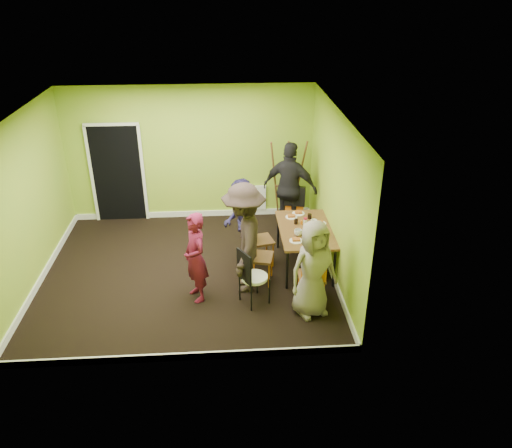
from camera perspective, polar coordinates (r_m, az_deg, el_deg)
The scene contains 28 objects.
ground at distance 8.90m, azimuth -7.70°, elevation -5.43°, with size 5.00×5.00×0.00m, color black.
room_walls at distance 8.45m, azimuth -8.25°, elevation 0.38°, with size 5.04×4.54×2.82m.
dining_table at distance 8.69m, azimuth 5.64°, elevation -0.84°, with size 0.90×1.50×0.75m.
chair_left_far at distance 8.76m, azimuth -0.01°, elevation -1.38°, with size 0.51×0.51×1.01m.
chair_left_near at distance 8.29m, azimuth -0.12°, elevation -3.17°, with size 0.50×0.50×1.01m.
chair_back_end at distance 9.82m, azimuth 4.42°, elevation 2.59°, with size 0.49×0.54×0.97m.
chair_front_end at distance 7.78m, azimuth 6.48°, elevation -5.69°, with size 0.42×0.43×0.99m.
chair_bentwood at distance 7.75m, azimuth -0.60°, elevation -5.80°, with size 0.52×0.51×0.97m.
easel at distance 10.05m, azimuth 3.59°, elevation 4.57°, with size 0.74×0.69×1.84m.
plate_near_left at distance 9.03m, azimuth 4.06°, elevation 0.80°, with size 0.21×0.21×0.01m, color white.
plate_near_right at distance 8.25m, azimuth 4.60°, elevation -1.92°, with size 0.22×0.22×0.01m, color white.
plate_far_back at distance 9.18m, azimuth 4.87°, elevation 1.21°, with size 0.23×0.23×0.01m, color white.
plate_far_front at distance 8.15m, azimuth 6.29°, elevation -2.42°, with size 0.24×0.24×0.01m, color white.
plate_wall_back at distance 8.85m, azimuth 7.26°, elevation 0.06°, with size 0.24×0.24×0.01m, color white.
plate_wall_front at distance 8.52m, azimuth 7.55°, elevation -1.10°, with size 0.26×0.26×0.01m, color white.
thermos at distance 8.59m, azimuth 5.63°, elevation -0.06°, with size 0.06×0.06×0.20m, color white.
blue_bottle at distance 8.42m, azimuth 7.50°, elevation -0.71°, with size 0.08×0.08×0.21m, color #183FB6.
orange_bottle at distance 8.79m, azimuth 5.23°, elevation 0.19°, with size 0.04×0.04×0.08m, color orange.
glass_mid at distance 8.79m, azimuth 4.59°, elevation 0.29°, with size 0.07×0.07×0.09m, color black.
glass_back at distance 9.00m, azimuth 6.14°, elevation 0.87°, with size 0.07×0.07×0.09m, color black.
glass_front at distance 8.26m, azimuth 6.70°, elevation -1.69°, with size 0.07×0.07×0.09m, color black.
cup_a at distance 8.41m, azimuth 4.83°, elevation -0.98°, with size 0.13×0.13×0.11m, color white.
cup_b at distance 8.78m, azimuth 6.62°, elevation 0.18°, with size 0.11×0.11×0.10m, color white.
person_standing at distance 7.83m, azimuth -6.93°, elevation -3.83°, with size 0.54×0.36×1.49m, color maroon.
person_left_far at distance 8.69m, azimuth -1.73°, elevation 0.07°, with size 0.78×0.61×1.60m, color #1B1637.
person_left_near at distance 7.94m, azimuth -1.38°, elevation -1.67°, with size 1.20×0.69×1.85m, color black.
person_back_end at distance 9.80m, azimuth 3.91°, elevation 4.08°, with size 1.09×0.45×1.86m, color black.
person_front_end at distance 7.48m, azimuth 6.55°, elevation -5.14°, with size 0.76×0.50×1.56m, color gray.
Camera 1 is at (0.68, -7.50, 4.74)m, focal length 35.00 mm.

